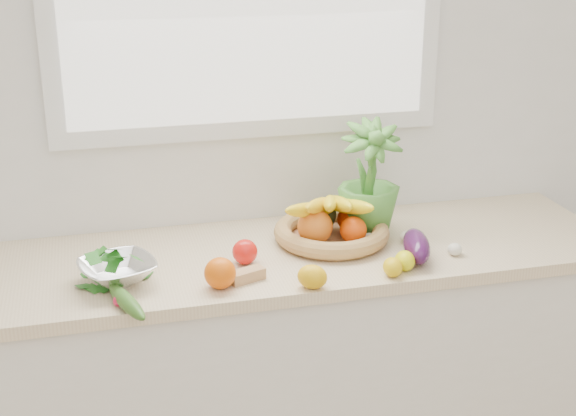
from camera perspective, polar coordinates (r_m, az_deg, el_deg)
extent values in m
cube|color=white|center=(2.67, -2.78, 8.28)|extent=(4.50, 0.02, 2.70)
cube|color=silver|center=(2.75, -1.14, -12.15)|extent=(2.20, 0.58, 0.86)
cube|color=beige|center=(2.54, -1.21, -3.55)|extent=(2.24, 0.62, 0.04)
sphere|color=#DF5707|center=(2.28, -4.86, -4.64)|extent=(0.10, 0.10, 0.09)
ellipsoid|color=#DAD90B|center=(2.42, 8.31, -3.73)|extent=(0.07, 0.08, 0.06)
ellipsoid|color=#E1B70C|center=(2.37, 7.45, -4.19)|extent=(0.07, 0.08, 0.06)
ellipsoid|color=#E3A60C|center=(2.28, 1.74, -4.91)|extent=(0.11, 0.11, 0.07)
sphere|color=red|center=(2.43, -3.08, -3.13)|extent=(0.08, 0.08, 0.08)
cube|color=tan|center=(2.33, -2.95, -4.80)|extent=(0.11, 0.08, 0.03)
ellipsoid|color=silver|center=(2.62, 8.47, -2.05)|extent=(0.05, 0.05, 0.04)
ellipsoid|color=silver|center=(2.59, 5.83, -2.20)|extent=(0.06, 0.06, 0.04)
ellipsoid|color=beige|center=(2.55, 11.78, -2.89)|extent=(0.06, 0.06, 0.04)
ellipsoid|color=#36103A|center=(2.50, 9.12, -2.68)|extent=(0.13, 0.22, 0.08)
ellipsoid|color=#325F1B|center=(2.21, -11.41, -6.55)|extent=(0.12, 0.24, 0.04)
sphere|color=#CF1942|center=(2.24, -11.97, -6.47)|extent=(0.04, 0.04, 0.03)
imported|color=#498C33|center=(2.62, 5.80, 2.21)|extent=(0.22, 0.22, 0.37)
cylinder|color=tan|center=(2.61, 3.10, -2.24)|extent=(0.40, 0.40, 0.01)
torus|color=tan|center=(2.60, 3.11, -1.70)|extent=(0.47, 0.47, 0.06)
sphere|color=orange|center=(2.54, 1.93, -1.34)|extent=(0.14, 0.14, 0.11)
sphere|color=#F44A07|center=(2.56, 4.66, -1.56)|extent=(0.11, 0.11, 0.09)
sphere|color=red|center=(2.65, 4.38, -0.78)|extent=(0.10, 0.10, 0.08)
ellipsoid|color=black|center=(2.65, 2.47, -0.43)|extent=(0.12, 0.12, 0.11)
ellipsoid|color=yellow|center=(2.54, 1.61, -0.14)|extent=(0.23, 0.17, 0.11)
ellipsoid|color=yellow|center=(2.55, 2.29, 0.19)|extent=(0.18, 0.23, 0.11)
ellipsoid|color=yellow|center=(2.55, 3.01, 0.34)|extent=(0.12, 0.25, 0.11)
ellipsoid|color=yellow|center=(2.57, 3.66, 0.31)|extent=(0.04, 0.25, 0.11)
ellipsoid|color=yellow|center=(2.57, 4.40, 0.12)|extent=(0.12, 0.25, 0.11)
cylinder|color=silver|center=(2.37, -11.98, -5.09)|extent=(0.11, 0.11, 0.02)
imported|color=white|center=(2.35, -12.04, -4.33)|extent=(0.27, 0.27, 0.05)
ellipsoid|color=#196721|center=(2.34, -12.11, -3.43)|extent=(0.20, 0.20, 0.07)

